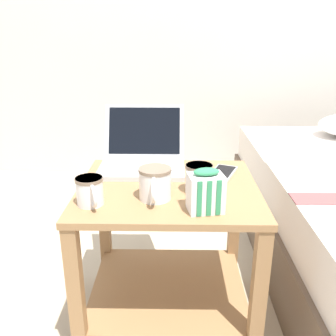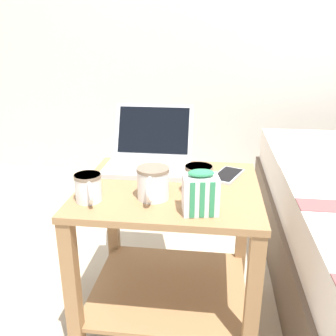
{
  "view_description": "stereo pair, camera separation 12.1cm",
  "coord_description": "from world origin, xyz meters",
  "px_view_note": "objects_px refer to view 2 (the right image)",
  "views": [
    {
      "loc": [
        0.02,
        -1.18,
        1.05
      ],
      "look_at": [
        0.0,
        -0.04,
        0.64
      ],
      "focal_mm": 40.0,
      "sensor_mm": 36.0,
      "label": 1
    },
    {
      "loc": [
        0.14,
        -1.17,
        1.05
      ],
      "look_at": [
        0.0,
        -0.04,
        0.64
      ],
      "focal_mm": 40.0,
      "sensor_mm": 36.0,
      "label": 2
    }
  ],
  "objects_px": {
    "laptop": "(150,155)",
    "mug_front_left": "(88,187)",
    "snack_bag": "(200,193)",
    "mug_mid_center": "(199,178)",
    "cell_phone": "(227,175)",
    "mug_front_right": "(153,182)"
  },
  "relations": [
    {
      "from": "mug_front_left",
      "to": "mug_front_right",
      "type": "xyz_separation_m",
      "value": [
        0.19,
        0.04,
        0.01
      ]
    },
    {
      "from": "snack_bag",
      "to": "mug_front_right",
      "type": "bearing_deg",
      "value": 152.78
    },
    {
      "from": "snack_bag",
      "to": "cell_phone",
      "type": "relative_size",
      "value": 0.75
    },
    {
      "from": "mug_mid_center",
      "to": "snack_bag",
      "type": "distance_m",
      "value": 0.14
    },
    {
      "from": "laptop",
      "to": "cell_phone",
      "type": "bearing_deg",
      "value": -14.98
    },
    {
      "from": "laptop",
      "to": "mug_front_left",
      "type": "bearing_deg",
      "value": -110.78
    },
    {
      "from": "mug_front_left",
      "to": "mug_mid_center",
      "type": "relative_size",
      "value": 0.89
    },
    {
      "from": "laptop",
      "to": "mug_front_left",
      "type": "distance_m",
      "value": 0.37
    },
    {
      "from": "laptop",
      "to": "mug_front_right",
      "type": "xyz_separation_m",
      "value": [
        0.06,
        -0.3,
        0.01
      ]
    },
    {
      "from": "laptop",
      "to": "mug_mid_center",
      "type": "height_order",
      "value": "laptop"
    },
    {
      "from": "snack_bag",
      "to": "laptop",
      "type": "bearing_deg",
      "value": 119.34
    },
    {
      "from": "mug_front_left",
      "to": "snack_bag",
      "type": "bearing_deg",
      "value": -5.52
    },
    {
      "from": "laptop",
      "to": "snack_bag",
      "type": "relative_size",
      "value": 2.42
    },
    {
      "from": "mug_front_right",
      "to": "snack_bag",
      "type": "relative_size",
      "value": 1.11
    },
    {
      "from": "mug_front_left",
      "to": "snack_bag",
      "type": "height_order",
      "value": "snack_bag"
    },
    {
      "from": "snack_bag",
      "to": "cell_phone",
      "type": "distance_m",
      "value": 0.32
    },
    {
      "from": "mug_front_left",
      "to": "cell_phone",
      "type": "height_order",
      "value": "mug_front_left"
    },
    {
      "from": "mug_front_left",
      "to": "mug_front_right",
      "type": "relative_size",
      "value": 0.8
    },
    {
      "from": "mug_mid_center",
      "to": "snack_bag",
      "type": "bearing_deg",
      "value": -85.24
    },
    {
      "from": "laptop",
      "to": "mug_mid_center",
      "type": "relative_size",
      "value": 2.44
    },
    {
      "from": "laptop",
      "to": "mug_front_left",
      "type": "height_order",
      "value": "laptop"
    },
    {
      "from": "mug_mid_center",
      "to": "snack_bag",
      "type": "xyz_separation_m",
      "value": [
        0.01,
        -0.14,
        0.01
      ]
    }
  ]
}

